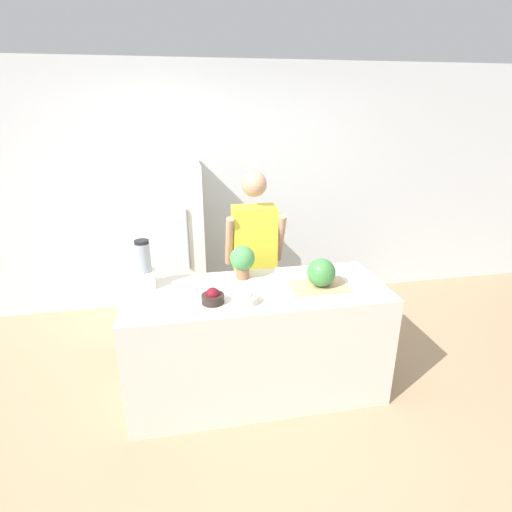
% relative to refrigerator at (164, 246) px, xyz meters
% --- Properties ---
extents(ground_plane, '(14.00, 14.00, 0.00)m').
position_rel_refrigerator_xyz_m(ground_plane, '(0.70, -1.71, -0.83)').
color(ground_plane, tan).
extents(wall_back, '(8.00, 0.06, 2.60)m').
position_rel_refrigerator_xyz_m(wall_back, '(0.70, 0.39, 0.47)').
color(wall_back, silver).
rests_on(wall_back, ground_plane).
extents(counter_island, '(1.94, 0.76, 0.89)m').
position_rel_refrigerator_xyz_m(counter_island, '(0.70, -1.32, -0.38)').
color(counter_island, beige).
rests_on(counter_island, ground_plane).
extents(refrigerator, '(0.78, 0.70, 1.66)m').
position_rel_refrigerator_xyz_m(refrigerator, '(0.00, 0.00, 0.00)').
color(refrigerator, white).
rests_on(refrigerator, ground_plane).
extents(person, '(0.52, 0.26, 1.65)m').
position_rel_refrigerator_xyz_m(person, '(0.81, -0.66, 0.03)').
color(person, gray).
rests_on(person, ground_plane).
extents(cutting_board, '(0.44, 0.26, 0.01)m').
position_rel_refrigerator_xyz_m(cutting_board, '(1.17, -1.37, 0.07)').
color(cutting_board, tan).
rests_on(cutting_board, counter_island).
extents(watermelon, '(0.21, 0.21, 0.21)m').
position_rel_refrigerator_xyz_m(watermelon, '(1.18, -1.38, 0.19)').
color(watermelon, '#3D7F3D').
rests_on(watermelon, cutting_board).
extents(bowl_cherries, '(0.16, 0.16, 0.11)m').
position_rel_refrigerator_xyz_m(bowl_cherries, '(0.36, -1.47, 0.11)').
color(bowl_cherries, '#2D231E').
rests_on(bowl_cherries, counter_island).
extents(bowl_cream, '(0.16, 0.16, 0.09)m').
position_rel_refrigerator_xyz_m(bowl_cream, '(0.59, -1.52, 0.10)').
color(bowl_cream, beige).
rests_on(bowl_cream, counter_island).
extents(blender, '(0.15, 0.15, 0.36)m').
position_rel_refrigerator_xyz_m(blender, '(-0.11, -1.11, 0.22)').
color(blender, silver).
rests_on(blender, counter_island).
extents(potted_plant, '(0.19, 0.19, 0.26)m').
position_rel_refrigerator_xyz_m(potted_plant, '(0.63, -1.10, 0.22)').
color(potted_plant, '#996647').
rests_on(potted_plant, counter_island).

